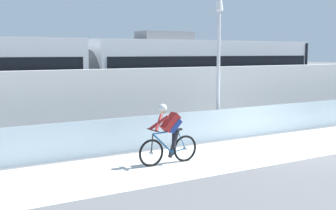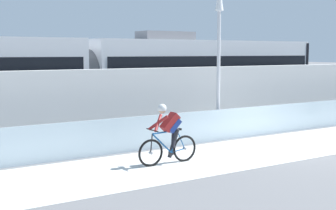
% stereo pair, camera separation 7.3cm
% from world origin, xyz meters
% --- Properties ---
extents(ground_plane, '(200.00, 200.00, 0.00)m').
position_xyz_m(ground_plane, '(0.00, 0.00, 0.00)').
color(ground_plane, slate).
extents(bike_path_deck, '(32.00, 3.20, 0.01)m').
position_xyz_m(bike_path_deck, '(0.00, 0.00, 0.01)').
color(bike_path_deck, silver).
rests_on(bike_path_deck, ground).
extents(glass_parapet, '(32.00, 0.05, 1.04)m').
position_xyz_m(glass_parapet, '(0.00, 1.85, 0.52)').
color(glass_parapet, silver).
rests_on(glass_parapet, ground).
extents(concrete_barrier_wall, '(32.00, 0.36, 2.39)m').
position_xyz_m(concrete_barrier_wall, '(0.00, 3.65, 1.20)').
color(concrete_barrier_wall, silver).
rests_on(concrete_barrier_wall, ground).
extents(tram_rail_near, '(32.00, 0.08, 0.01)m').
position_xyz_m(tram_rail_near, '(0.00, 6.13, 0.00)').
color(tram_rail_near, '#595654').
rests_on(tram_rail_near, ground).
extents(tram_rail_far, '(32.00, 0.08, 0.01)m').
position_xyz_m(tram_rail_far, '(0.00, 7.57, 0.00)').
color(tram_rail_far, '#595654').
rests_on(tram_rail_far, ground).
extents(tram, '(22.56, 2.54, 3.81)m').
position_xyz_m(tram, '(-4.09, 6.85, 1.89)').
color(tram, silver).
rests_on(tram, ground).
extents(cyclist_on_bike, '(1.77, 0.58, 1.61)m').
position_xyz_m(cyclist_on_bike, '(-4.44, 0.00, 0.78)').
color(cyclist_on_bike, black).
rests_on(cyclist_on_bike, ground).
extents(lamp_post_antenna, '(0.28, 0.28, 5.20)m').
position_xyz_m(lamp_post_antenna, '(-1.11, 2.15, 3.29)').
color(lamp_post_antenna, gray).
rests_on(lamp_post_antenna, ground).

